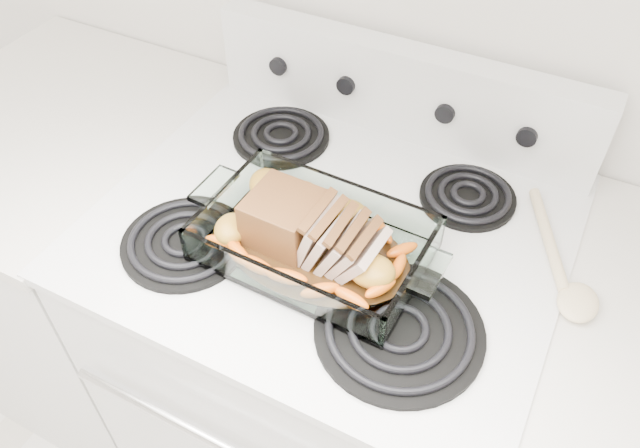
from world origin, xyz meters
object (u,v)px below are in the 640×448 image
at_px(electric_range, 329,363).
at_px(pork_roast, 302,227).
at_px(counter_left, 100,264).
at_px(baking_dish, 314,245).

bearing_deg(electric_range, pork_roast, -96.56).
height_order(counter_left, baking_dish, baking_dish).
bearing_deg(counter_left, electric_range, 0.10).
distance_m(counter_left, pork_roast, 0.84).
height_order(electric_range, pork_roast, electric_range).
relative_size(electric_range, pork_roast, 5.05).
height_order(electric_range, counter_left, electric_range).
distance_m(electric_range, counter_left, 0.67).
xyz_separation_m(electric_range, pork_roast, (-0.01, -0.09, 0.51)).
bearing_deg(baking_dish, electric_range, 99.44).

